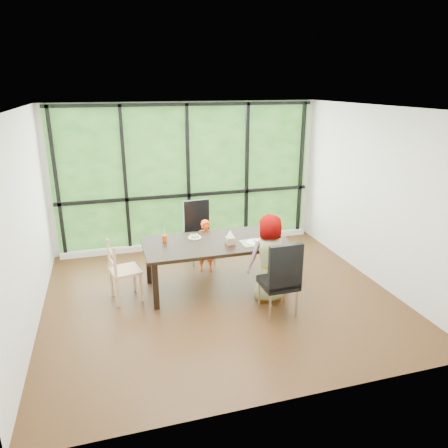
{
  "coord_description": "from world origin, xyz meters",
  "views": [
    {
      "loc": [
        -1.48,
        -5.32,
        3.0
      ],
      "look_at": [
        0.12,
        0.22,
        1.05
      ],
      "focal_mm": 33.45,
      "sensor_mm": 36.0,
      "label": 1
    }
  ],
  "objects_px": {
    "orange_cup": "(165,238)",
    "white_mug": "(275,232)",
    "chair_interior_leather": "(278,278)",
    "green_cup": "(279,239)",
    "chair_window_leather": "(200,233)",
    "plate_far": "(195,237)",
    "dining_table": "(216,264)",
    "child_toddler": "(206,246)",
    "tissue_box": "(230,240)",
    "plate_near": "(255,242)",
    "child_older": "(270,258)",
    "chair_end_beech": "(125,270)"
  },
  "relations": [
    {
      "from": "orange_cup",
      "to": "white_mug",
      "type": "bearing_deg",
      "value": -5.55
    },
    {
      "from": "chair_interior_leather",
      "to": "green_cup",
      "type": "distance_m",
      "value": 0.81
    },
    {
      "from": "chair_window_leather",
      "to": "plate_far",
      "type": "distance_m",
      "value": 0.84
    },
    {
      "from": "dining_table",
      "to": "chair_interior_leather",
      "type": "bearing_deg",
      "value": -59.14
    },
    {
      "from": "chair_window_leather",
      "to": "chair_interior_leather",
      "type": "xyz_separation_m",
      "value": [
        0.61,
        -2.01,
        0.0
      ]
    },
    {
      "from": "child_toddler",
      "to": "tissue_box",
      "type": "bearing_deg",
      "value": -65.64
    },
    {
      "from": "chair_interior_leather",
      "to": "plate_near",
      "type": "distance_m",
      "value": 0.82
    },
    {
      "from": "plate_near",
      "to": "green_cup",
      "type": "height_order",
      "value": "green_cup"
    },
    {
      "from": "child_older",
      "to": "plate_far",
      "type": "relative_size",
      "value": 6.25
    },
    {
      "from": "white_mug",
      "to": "plate_near",
      "type": "bearing_deg",
      "value": -149.44
    },
    {
      "from": "chair_window_leather",
      "to": "child_older",
      "type": "height_order",
      "value": "child_older"
    },
    {
      "from": "chair_interior_leather",
      "to": "child_toddler",
      "type": "xyz_separation_m",
      "value": [
        -0.6,
        1.62,
        -0.1
      ]
    },
    {
      "from": "green_cup",
      "to": "white_mug",
      "type": "xyz_separation_m",
      "value": [
        0.08,
        0.33,
        -0.01
      ]
    },
    {
      "from": "plate_near",
      "to": "white_mug",
      "type": "relative_size",
      "value": 2.98
    },
    {
      "from": "chair_window_leather",
      "to": "child_older",
      "type": "xyz_separation_m",
      "value": [
        0.65,
        -1.59,
        0.1
      ]
    },
    {
      "from": "chair_window_leather",
      "to": "tissue_box",
      "type": "bearing_deg",
      "value": -86.02
    },
    {
      "from": "child_toddler",
      "to": "tissue_box",
      "type": "distance_m",
      "value": 0.87
    },
    {
      "from": "plate_near",
      "to": "green_cup",
      "type": "bearing_deg",
      "value": -13.05
    },
    {
      "from": "chair_end_beech",
      "to": "green_cup",
      "type": "height_order",
      "value": "chair_end_beech"
    },
    {
      "from": "dining_table",
      "to": "child_toddler",
      "type": "xyz_separation_m",
      "value": [
        0.0,
        0.62,
        0.07
      ]
    },
    {
      "from": "child_older",
      "to": "chair_interior_leather",
      "type": "bearing_deg",
      "value": 85.93
    },
    {
      "from": "dining_table",
      "to": "green_cup",
      "type": "relative_size",
      "value": 19.61
    },
    {
      "from": "plate_far",
      "to": "orange_cup",
      "type": "distance_m",
      "value": 0.47
    },
    {
      "from": "orange_cup",
      "to": "tissue_box",
      "type": "distance_m",
      "value": 0.98
    },
    {
      "from": "child_toddler",
      "to": "child_older",
      "type": "relative_size",
      "value": 0.69
    },
    {
      "from": "dining_table",
      "to": "plate_near",
      "type": "xyz_separation_m",
      "value": [
        0.55,
        -0.21,
        0.38
      ]
    },
    {
      "from": "chair_interior_leather",
      "to": "white_mug",
      "type": "height_order",
      "value": "chair_interior_leather"
    },
    {
      "from": "chair_end_beech",
      "to": "tissue_box",
      "type": "xyz_separation_m",
      "value": [
        1.53,
        -0.15,
        0.35
      ]
    },
    {
      "from": "chair_window_leather",
      "to": "chair_interior_leather",
      "type": "relative_size",
      "value": 1.0
    },
    {
      "from": "plate_near",
      "to": "white_mug",
      "type": "distance_m",
      "value": 0.5
    },
    {
      "from": "chair_end_beech",
      "to": "white_mug",
      "type": "height_order",
      "value": "chair_end_beech"
    },
    {
      "from": "plate_near",
      "to": "chair_window_leather",
      "type": "bearing_deg",
      "value": 114.8
    },
    {
      "from": "dining_table",
      "to": "chair_window_leather",
      "type": "distance_m",
      "value": 1.02
    },
    {
      "from": "chair_interior_leather",
      "to": "green_cup",
      "type": "bearing_deg",
      "value": -113.93
    },
    {
      "from": "chair_interior_leather",
      "to": "tissue_box",
      "type": "height_order",
      "value": "chair_interior_leather"
    },
    {
      "from": "orange_cup",
      "to": "plate_near",
      "type": "bearing_deg",
      "value": -17.99
    },
    {
      "from": "chair_window_leather",
      "to": "white_mug",
      "type": "xyz_separation_m",
      "value": [
        0.99,
        -0.97,
        0.25
      ]
    },
    {
      "from": "white_mug",
      "to": "child_older",
      "type": "bearing_deg",
      "value": -118.57
    },
    {
      "from": "dining_table",
      "to": "chair_interior_leather",
      "type": "distance_m",
      "value": 1.18
    },
    {
      "from": "chair_end_beech",
      "to": "child_toddler",
      "type": "relative_size",
      "value": 1.01
    },
    {
      "from": "plate_near",
      "to": "child_toddler",
      "type": "bearing_deg",
      "value": 123.36
    },
    {
      "from": "dining_table",
      "to": "child_toddler",
      "type": "relative_size",
      "value": 2.42
    },
    {
      "from": "plate_near",
      "to": "tissue_box",
      "type": "distance_m",
      "value": 0.38
    },
    {
      "from": "plate_far",
      "to": "white_mug",
      "type": "relative_size",
      "value": 2.32
    },
    {
      "from": "chair_end_beech",
      "to": "child_toddler",
      "type": "distance_m",
      "value": 1.49
    },
    {
      "from": "child_toddler",
      "to": "plate_near",
      "type": "height_order",
      "value": "child_toddler"
    },
    {
      "from": "green_cup",
      "to": "white_mug",
      "type": "height_order",
      "value": "green_cup"
    },
    {
      "from": "orange_cup",
      "to": "tissue_box",
      "type": "bearing_deg",
      "value": -21.42
    },
    {
      "from": "tissue_box",
      "to": "chair_end_beech",
      "type": "bearing_deg",
      "value": 174.48
    },
    {
      "from": "plate_near",
      "to": "chair_interior_leather",
      "type": "bearing_deg",
      "value": -86.5
    }
  ]
}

